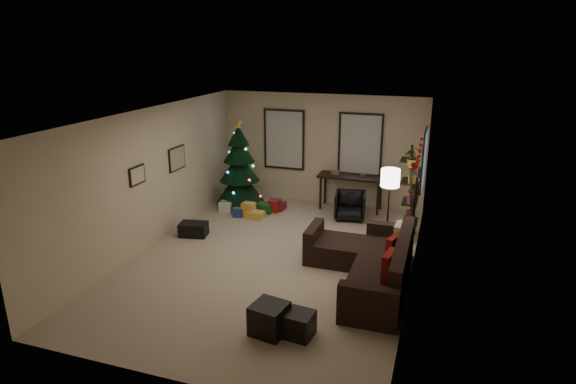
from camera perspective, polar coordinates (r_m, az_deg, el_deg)
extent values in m
plane|color=tan|center=(9.03, -1.82, -8.02)|extent=(7.00, 7.00, 0.00)
plane|color=white|center=(8.23, -2.00, 9.19)|extent=(7.00, 7.00, 0.00)
plane|color=beige|center=(11.76, 4.01, 5.04)|extent=(5.00, 0.00, 5.00)
plane|color=beige|center=(5.62, -14.51, -10.03)|extent=(5.00, 0.00, 5.00)
plane|color=beige|center=(9.65, -15.98, 1.58)|extent=(0.00, 7.00, 7.00)
plane|color=beige|center=(8.05, 15.04, -1.50)|extent=(0.00, 7.00, 7.00)
cube|color=#728CB2|center=(11.96, -0.45, 6.27)|extent=(0.94, 0.02, 1.35)
cube|color=beige|center=(11.96, -0.45, 6.27)|extent=(0.94, 0.03, 1.35)
cube|color=#728CB2|center=(11.50, 8.60, 5.62)|extent=(0.94, 0.02, 1.35)
cube|color=beige|center=(11.50, 8.60, 5.62)|extent=(0.94, 0.03, 1.35)
cube|color=#728CB2|center=(10.46, 15.91, 3.66)|extent=(0.05, 0.27, 1.17)
cube|color=beige|center=(10.46, 15.91, 3.66)|extent=(0.05, 0.45, 1.17)
cylinder|color=black|center=(11.86, -5.67, -1.02)|extent=(0.09, 0.09, 0.26)
cone|color=black|center=(11.75, -5.73, 0.77)|extent=(1.17, 1.17, 0.82)
cone|color=black|center=(11.62, -5.80, 3.00)|extent=(0.96, 0.96, 0.69)
cone|color=black|center=(11.52, -5.86, 5.07)|extent=(0.76, 0.76, 0.60)
cone|color=black|center=(11.45, -5.92, 6.75)|extent=(0.52, 0.52, 0.47)
cylinder|color=maroon|center=(11.90, -5.65, -1.53)|extent=(0.95, 0.95, 0.03)
cube|color=#14591E|center=(11.36, -2.73, -1.91)|extent=(0.35, 0.28, 0.22)
cube|color=gold|center=(11.19, -4.71, -2.04)|extent=(0.28, 0.25, 0.30)
cube|color=maroon|center=(11.55, -1.03, -1.66)|extent=(0.25, 0.30, 0.18)
cube|color=silver|center=(11.48, -7.38, -1.75)|extent=(0.30, 0.22, 0.25)
cube|color=navy|center=(11.16, -5.95, -2.41)|extent=(0.22, 0.22, 0.20)
cube|color=#14591E|center=(11.90, -6.88, -0.95)|extent=(0.26, 0.26, 0.28)
cube|color=gold|center=(11.06, -3.95, -2.68)|extent=(0.40, 0.30, 0.15)
cube|color=maroon|center=(11.41, -1.64, -1.62)|extent=(0.25, 0.27, 0.29)
cube|color=black|center=(8.18, 10.89, -9.64)|extent=(0.87, 2.31, 0.40)
cube|color=black|center=(7.97, 13.45, -7.13)|extent=(0.20, 2.31, 0.46)
cube|color=black|center=(7.03, 9.49, -13.32)|extent=(0.87, 0.20, 0.63)
cube|color=black|center=(9.26, 12.01, -5.57)|extent=(0.87, 0.20, 0.63)
cube|color=black|center=(8.94, 6.16, -6.95)|extent=(0.82, 0.87, 0.40)
cube|color=black|center=(9.00, 3.07, -5.89)|extent=(0.18, 0.87, 0.63)
cube|color=maroon|center=(7.51, 11.90, -8.55)|extent=(0.19, 0.45, 0.43)
cube|color=maroon|center=(8.13, 12.50, -6.49)|extent=(0.25, 0.43, 0.42)
cube|color=beige|center=(8.72, 12.96, -4.92)|extent=(0.13, 0.40, 0.39)
cube|color=black|center=(6.87, -2.23, -14.83)|extent=(0.53, 0.53, 0.44)
cube|color=black|center=(6.83, 1.36, -15.48)|extent=(0.42, 0.42, 0.35)
cube|color=black|center=(11.46, 7.53, 1.81)|extent=(1.56, 0.56, 0.06)
cylinder|color=black|center=(11.52, 3.89, -0.19)|extent=(0.06, 0.06, 0.78)
cylinder|color=black|center=(11.93, 4.43, 0.43)|extent=(0.06, 0.06, 0.78)
cylinder|color=black|center=(11.27, 10.63, -0.86)|extent=(0.06, 0.06, 0.78)
cylinder|color=black|center=(11.69, 10.94, -0.20)|extent=(0.06, 0.06, 0.78)
imported|color=black|center=(10.98, 7.40, -1.60)|extent=(0.69, 0.66, 0.64)
cube|color=black|center=(9.67, 14.44, -0.71)|extent=(0.05, 0.05, 1.91)
cube|color=black|center=(10.16, 14.67, 0.15)|extent=(0.05, 0.05, 1.91)
cube|color=black|center=(10.11, 14.14, -3.40)|extent=(0.30, 0.53, 0.03)
cube|color=black|center=(9.96, 14.32, -1.12)|extent=(0.30, 0.53, 0.03)
cube|color=black|center=(9.84, 14.50, 1.22)|extent=(0.30, 0.53, 0.03)
cube|color=black|center=(9.73, 14.69, 3.61)|extent=(0.30, 0.53, 0.03)
imported|color=#4C4C4C|center=(9.48, 14.74, 4.40)|extent=(0.57, 0.53, 0.53)
cylinder|color=black|center=(9.51, 11.51, -6.89)|extent=(0.29, 0.29, 0.03)
cylinder|color=black|center=(9.24, 11.77, -2.89)|extent=(0.03, 0.03, 1.38)
cylinder|color=white|center=(9.01, 12.07, 1.66)|extent=(0.35, 0.35, 0.33)
cube|color=black|center=(10.36, -13.08, 3.91)|extent=(0.04, 0.60, 0.50)
cube|color=tan|center=(10.36, -13.08, 3.91)|extent=(0.01, 0.54, 0.45)
cube|color=black|center=(9.24, -17.52, 1.91)|extent=(0.04, 0.45, 0.35)
cube|color=beige|center=(9.24, -17.52, 1.91)|extent=(0.01, 0.41, 0.31)
cube|color=black|center=(7.42, 14.69, -1.48)|extent=(0.03, 0.22, 0.28)
cube|color=black|center=(7.71, 14.97, 0.39)|extent=(0.03, 0.18, 0.22)
cube|color=black|center=(7.80, 14.80, -1.72)|extent=(0.03, 0.20, 0.16)
cube|color=black|center=(8.08, 15.08, 0.27)|extent=(0.03, 0.26, 0.20)
cube|color=black|center=(8.44, 15.19, 0.30)|extent=(0.03, 0.18, 0.24)
cube|color=black|center=(8.36, 15.35, 2.26)|extent=(0.03, 0.16, 0.16)
cube|color=#990F0C|center=(11.84, 3.40, 5.85)|extent=(0.14, 0.04, 0.30)
cube|color=white|center=(11.81, 3.42, 6.57)|extent=(0.16, 0.05, 0.08)
cube|color=#990F0C|center=(11.85, 3.72, 5.21)|extent=(0.10, 0.04, 0.08)
cube|color=#990F0C|center=(11.74, 4.91, 5.25)|extent=(0.14, 0.04, 0.30)
cube|color=white|center=(11.71, 4.93, 5.96)|extent=(0.16, 0.05, 0.08)
cube|color=#990F0C|center=(11.76, 5.22, 4.60)|extent=(0.10, 0.04, 0.08)
cube|color=black|center=(10.20, -11.17, -4.37)|extent=(0.62, 0.47, 0.28)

